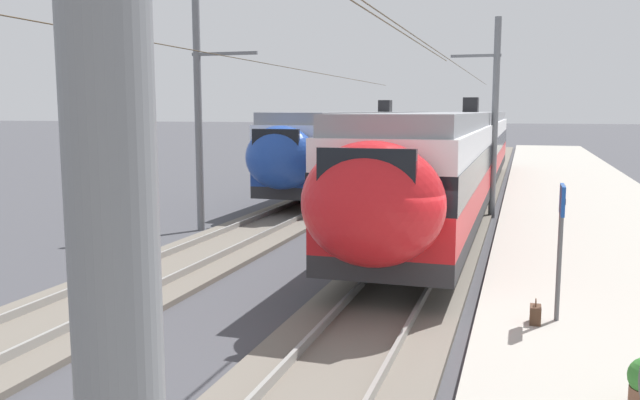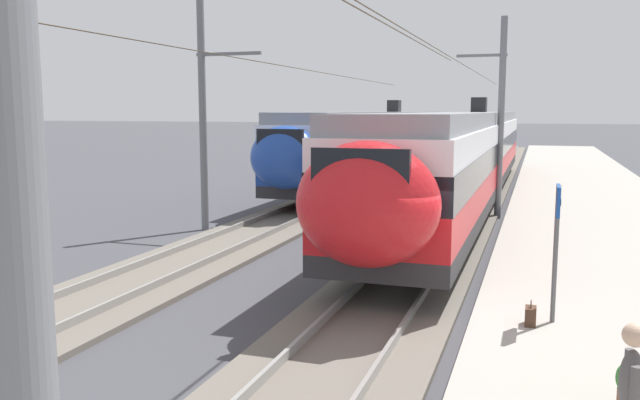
{
  "view_description": "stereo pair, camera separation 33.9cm",
  "coord_description": "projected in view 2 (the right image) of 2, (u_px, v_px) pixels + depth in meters",
  "views": [
    {
      "loc": [
        -11.65,
        -1.63,
        3.91
      ],
      "look_at": [
        3.14,
        2.97,
        1.79
      ],
      "focal_mm": 36.65,
      "sensor_mm": 36.0,
      "label": 1
    },
    {
      "loc": [
        -11.55,
        -1.96,
        3.91
      ],
      "look_at": [
        3.14,
        2.97,
        1.79
      ],
      "focal_mm": 36.65,
      "sensor_mm": 36.0,
      "label": 2
    }
  ],
  "objects": [
    {
      "name": "train_near_platform",
      "position": [
        466.0,
        152.0,
        26.58
      ],
      "size": [
        33.68,
        2.87,
        4.27
      ],
      "color": "#2D2D30",
      "rests_on": "track_near"
    },
    {
      "name": "catenary_mast_mid",
      "position": [
        498.0,
        114.0,
        23.45
      ],
      "size": [
        40.9,
        1.78,
        7.22
      ],
      "color": "slate",
      "rests_on": "ground"
    },
    {
      "name": "potted_plant_platform_edge",
      "position": [
        636.0,
        385.0,
        7.71
      ],
      "size": [
        0.47,
        0.47,
        0.66
      ],
      "color": "brown",
      "rests_on": "platform_slab"
    },
    {
      "name": "handbag_near_sign",
      "position": [
        531.0,
        316.0,
        10.95
      ],
      "size": [
        0.32,
        0.18,
        0.44
      ],
      "color": "#472D1E",
      "rests_on": "platform_slab"
    },
    {
      "name": "train_far_track",
      "position": [
        376.0,
        142.0,
        35.54
      ],
      "size": [
        28.28,
        2.88,
        4.27
      ],
      "color": "#2D2D30",
      "rests_on": "track_far"
    },
    {
      "name": "ground_plane",
      "position": [
        419.0,
        325.0,
        11.99
      ],
      "size": [
        400.0,
        400.0,
        0.0
      ],
      "primitive_type": "plane",
      "color": "#424247"
    },
    {
      "name": "track_near",
      "position": [
        373.0,
        317.0,
        12.26
      ],
      "size": [
        120.0,
        3.0,
        0.28
      ],
      "color": "#6B6359",
      "rests_on": "ground"
    },
    {
      "name": "platform_sign",
      "position": [
        557.0,
        223.0,
        10.91
      ],
      "size": [
        0.7,
        0.08,
        2.34
      ],
      "color": "#59595B",
      "rests_on": "platform_slab"
    },
    {
      "name": "track_far",
      "position": [
        118.0,
        291.0,
        14.03
      ],
      "size": [
        120.0,
        3.0,
        0.28
      ],
      "color": "#6B6359",
      "rests_on": "ground"
    },
    {
      "name": "catenary_mast_far_side",
      "position": [
        206.0,
        107.0,
        21.05
      ],
      "size": [
        40.9,
        2.23,
        7.75
      ],
      "color": "slate",
      "rests_on": "ground"
    }
  ]
}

